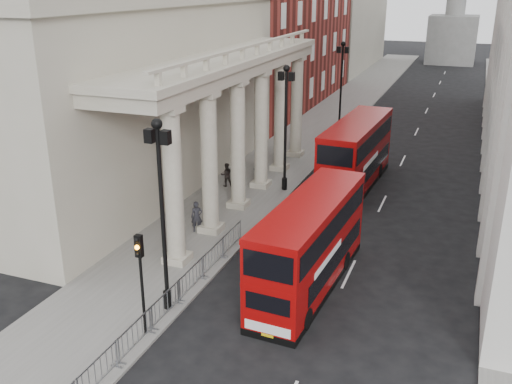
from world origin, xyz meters
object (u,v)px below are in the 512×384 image
at_px(lamp_post_south, 162,204).
at_px(traffic_light, 140,267).
at_px(lamp_post_mid, 286,120).
at_px(pedestrian_a, 197,217).
at_px(pedestrian_b, 226,175).
at_px(pedestrian_c, 260,165).
at_px(lamp_post_north, 341,82).
at_px(bus_near, 310,243).
at_px(bus_far, 356,153).

distance_m(lamp_post_south, traffic_light, 2.71).
relative_size(lamp_post_mid, pedestrian_a, 4.74).
xyz_separation_m(pedestrian_b, pedestrian_c, (1.51, 2.55, 0.08)).
bearing_deg(traffic_light, lamp_post_mid, 90.32).
xyz_separation_m(lamp_post_mid, pedestrian_b, (-3.93, -0.80, -3.97)).
height_order(lamp_post_north, pedestrian_b, lamp_post_north).
height_order(lamp_post_mid, pedestrian_b, lamp_post_mid).
xyz_separation_m(lamp_post_south, pedestrian_b, (-3.93, 15.20, -3.97)).
distance_m(bus_near, pedestrian_c, 15.55).
bearing_deg(pedestrian_c, lamp_post_south, -88.43).
xyz_separation_m(traffic_light, bus_far, (4.11, 20.73, -0.71)).
relative_size(lamp_post_south, lamp_post_mid, 1.00).
bearing_deg(bus_near, lamp_post_south, -137.06).
bearing_deg(lamp_post_mid, lamp_post_south, -90.00).
bearing_deg(pedestrian_a, lamp_post_south, -101.43).
xyz_separation_m(lamp_post_mid, traffic_light, (0.10, -18.02, -1.80)).
distance_m(lamp_post_north, bus_far, 14.17).
distance_m(pedestrian_a, pedestrian_c, 10.08).
bearing_deg(bus_near, pedestrian_b, 132.79).
xyz_separation_m(traffic_light, pedestrian_c, (-2.52, 19.77, -2.09)).
distance_m(lamp_post_mid, lamp_post_north, 16.00).
height_order(lamp_post_mid, bus_near, lamp_post_mid).
bearing_deg(bus_near, pedestrian_a, 158.61).
relative_size(lamp_post_mid, traffic_light, 1.93).
distance_m(traffic_light, bus_far, 21.15).
xyz_separation_m(bus_near, pedestrian_b, (-9.02, 11.00, -1.27)).
xyz_separation_m(bus_far, pedestrian_a, (-6.63, -11.04, -1.39)).
bearing_deg(bus_far, traffic_light, -98.26).
relative_size(traffic_light, bus_near, 0.43).
bearing_deg(lamp_post_south, bus_near, 39.48).
distance_m(lamp_post_mid, bus_near, 13.14).
height_order(traffic_light, pedestrian_b, traffic_light).
bearing_deg(bus_far, bus_near, -83.57).
height_order(lamp_post_north, pedestrian_a, lamp_post_north).
relative_size(traffic_light, pedestrian_b, 2.62).
bearing_deg(lamp_post_mid, pedestrian_c, 144.06).
relative_size(lamp_post_south, bus_far, 0.78).
xyz_separation_m(bus_far, pedestrian_b, (-8.14, -3.51, -1.45)).
distance_m(lamp_post_south, bus_far, 19.35).
height_order(bus_near, pedestrian_b, bus_near).
xyz_separation_m(lamp_post_north, pedestrian_b, (-3.93, -16.80, -3.97)).
height_order(lamp_post_south, bus_near, lamp_post_south).
relative_size(lamp_post_north, bus_far, 0.78).
bearing_deg(traffic_light, lamp_post_north, 90.17).
bearing_deg(pedestrian_b, pedestrian_a, 66.37).
height_order(traffic_light, pedestrian_a, traffic_light).
relative_size(bus_far, pedestrian_b, 6.54).
bearing_deg(lamp_post_north, lamp_post_mid, -90.00).
distance_m(bus_near, pedestrian_b, 14.28).
height_order(lamp_post_south, pedestrian_a, lamp_post_south).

